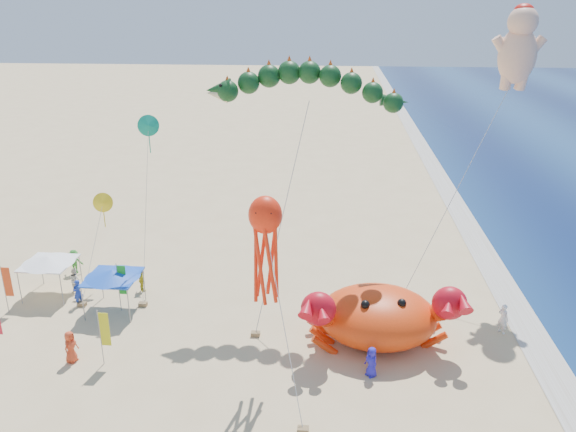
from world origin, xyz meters
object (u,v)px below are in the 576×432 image
(dragon_kite, at_px, (306,92))
(cherub_kite, at_px, (519,45))
(crab_inflatable, at_px, (378,315))
(canopy_blue, at_px, (112,274))
(canopy_white, at_px, (48,260))
(octopus_kite, at_px, (266,242))

(dragon_kite, relative_size, cherub_kite, 0.80)
(cherub_kite, bearing_deg, crab_inflatable, -130.83)
(cherub_kite, xyz_separation_m, canopy_blue, (-24.19, -7.55, -12.91))
(canopy_blue, height_order, canopy_white, same)
(octopus_kite, bearing_deg, canopy_blue, 150.96)
(octopus_kite, bearing_deg, cherub_kite, 43.12)
(octopus_kite, height_order, canopy_blue, octopus_kite)
(cherub_kite, height_order, octopus_kite, cherub_kite)
(cherub_kite, distance_m, canopy_white, 32.33)
(cherub_kite, bearing_deg, octopus_kite, -136.88)
(octopus_kite, xyz_separation_m, canopy_white, (-14.96, 7.19, -4.86))
(octopus_kite, bearing_deg, canopy_white, 154.34)
(octopus_kite, relative_size, canopy_white, 2.92)
(crab_inflatable, height_order, cherub_kite, cherub_kite)
(cherub_kite, height_order, canopy_blue, cherub_kite)
(crab_inflatable, bearing_deg, canopy_white, 169.72)
(crab_inflatable, relative_size, canopy_blue, 2.65)
(crab_inflatable, relative_size, canopy_white, 2.70)
(dragon_kite, bearing_deg, canopy_blue, -162.38)
(crab_inflatable, height_order, canopy_blue, crab_inflatable)
(dragon_kite, height_order, canopy_blue, dragon_kite)
(crab_inflatable, bearing_deg, cherub_kite, 49.17)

